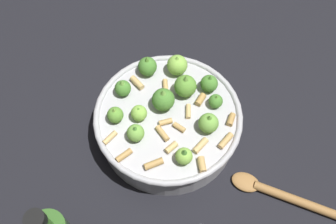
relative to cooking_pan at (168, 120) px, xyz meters
name	(u,v)px	position (x,y,z in m)	size (l,w,h in m)	color
ground_plane	(168,131)	(0.00, 0.00, -0.04)	(2.40, 2.40, 0.00)	black
cooking_pan	(168,120)	(0.00, 0.00, 0.00)	(0.28, 0.28, 0.12)	#B7B7BC
wooden_spoon	(280,195)	(0.23, -0.08, -0.04)	(0.21, 0.06, 0.02)	#9E703D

